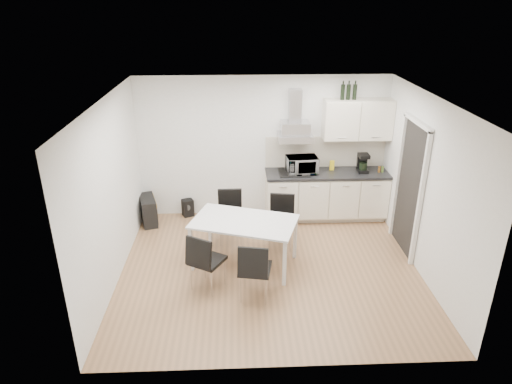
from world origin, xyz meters
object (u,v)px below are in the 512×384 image
kitchenette (329,176)px  floor_speaker (188,208)px  chair_near_left (207,261)px  chair_near_right (255,269)px  chair_far_right (281,223)px  dining_table (244,225)px  guitar_amp (148,210)px  chair_far_left (230,217)px

kitchenette → floor_speaker: size_ratio=7.71×
chair_near_left → chair_near_right: 0.70m
chair_far_right → chair_near_right: size_ratio=1.00×
kitchenette → dining_table: kitchenette is taller
chair_far_right → guitar_amp: (-2.34, 0.96, -0.19)m
dining_table → chair_near_left: 0.84m
chair_near_left → floor_speaker: chair_near_left is taller
chair_far_left → chair_near_left: same height
kitchenette → chair_far_right: kitchenette is taller
dining_table → guitar_amp: dining_table is taller
chair_far_right → guitar_amp: 2.53m
guitar_amp → chair_near_left: bearing=-76.9°
dining_table → chair_near_right: (0.13, -0.84, -0.24)m
chair_far_left → chair_far_right: bearing=163.7°
chair_far_left → chair_near_left: size_ratio=1.00×
chair_far_right → floor_speaker: 2.07m
kitchenette → chair_far_left: (-1.79, -0.82, -0.39)m
chair_near_right → dining_table: bearing=109.0°
chair_near_left → guitar_amp: size_ratio=1.37×
floor_speaker → dining_table: bearing=-83.1°
chair_far_left → chair_near_right: (0.35, -1.59, 0.00)m
chair_far_right → chair_near_left: bearing=54.0°
chair_far_left → chair_far_right: 0.86m
kitchenette → dining_table: 2.22m
dining_table → floor_speaker: 2.08m
dining_table → chair_far_right: bearing=58.1°
dining_table → chair_near_right: 0.89m
guitar_amp → floor_speaker: (0.69, 0.25, -0.09)m
kitchenette → chair_near_right: kitchenette is taller
dining_table → floor_speaker: (-1.04, 1.73, -0.51)m
chair_far_right → chair_far_left: bearing=-5.6°
guitar_amp → floor_speaker: size_ratio=1.96×
chair_far_right → chair_near_left: same height
kitchenette → chair_far_left: kitchenette is taller
chair_near_right → guitar_amp: (-1.85, 2.32, -0.19)m
chair_far_left → guitar_amp: chair_far_left is taller
guitar_amp → floor_speaker: bearing=3.5°
kitchenette → guitar_amp: 3.35m
dining_table → chair_far_right: 0.83m
chair_near_left → floor_speaker: 2.40m
chair_near_right → floor_speaker: size_ratio=2.69×
chair_near_left → guitar_amp: chair_near_left is taller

